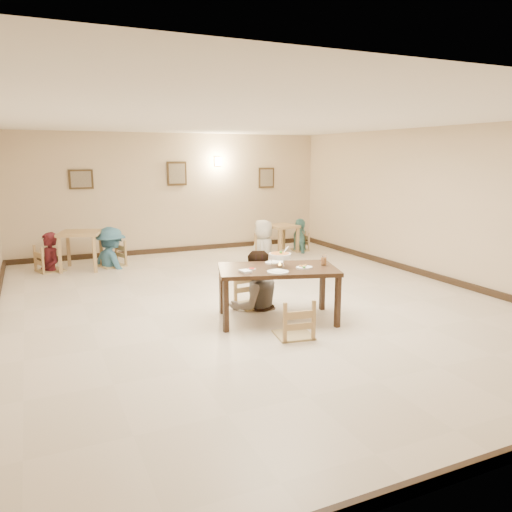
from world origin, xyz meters
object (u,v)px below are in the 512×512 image
bg_table_left (80,238)px  bg_diner_c (263,220)px  main_diner (255,251)px  drink_glass (324,261)px  chair_near (294,300)px  bg_diner_d (300,219)px  bg_table_right (282,230)px  bg_chair_ll (49,247)px  main_table (278,273)px  bg_chair_rr (300,233)px  bg_chair_lr (111,242)px  bg_diner_a (48,232)px  bg_chair_rl (263,236)px  bg_diner_b (110,227)px  chair_far (253,274)px  curry_warmer (280,256)px

bg_table_left → bg_diner_c: (4.35, -0.07, 0.18)m
main_diner → drink_glass: main_diner is taller
chair_near → drink_glass: (0.80, 0.55, 0.37)m
bg_diner_c → bg_diner_d: (1.08, 0.06, -0.03)m
bg_table_left → main_diner: bearing=-60.6°
bg_table_right → bg_diner_c: bearing=-174.7°
main_diner → bg_diner_d: main_diner is taller
main_diner → bg_diner_c: size_ratio=1.08×
bg_diner_c → chair_near: bearing=8.7°
bg_table_right → bg_diner_c: size_ratio=0.47×
bg_diner_c → bg_diner_d: bg_diner_c is taller
bg_chair_ll → bg_diner_c: 5.01m
main_table → bg_chair_rr: bearing=74.3°
bg_table_left → bg_chair_lr: 0.66m
chair_near → bg_chair_rr: (3.21, 5.54, -0.07)m
bg_table_right → bg_diner_a: 5.54m
chair_near → bg_chair_rl: (2.12, 5.48, -0.05)m
bg_chair_rl → bg_diner_b: bearing=108.8°
main_diner → bg_diner_b: (-1.67, 4.14, -0.05)m
chair_far → main_table: bearing=-92.1°
main_table → drink_glass: drink_glass is taller
bg_table_left → chair_far: bearing=-60.2°
chair_far → bg_chair_rl: (2.05, 3.95, -0.07)m
main_table → bg_table_left: 5.38m
bg_chair_lr → bg_diner_a: bearing=-110.2°
main_table → bg_diner_a: 5.75m
bg_diner_c → bg_table_right: bearing=125.2°
bg_chair_rl → main_table: bearing=177.7°
chair_far → bg_diner_a: (-2.94, 4.10, 0.30)m
chair_far → curry_warmer: (0.06, -0.83, 0.44)m
bg_chair_ll → bg_chair_rr: size_ratio=1.19×
bg_table_right → bg_chair_rr: (0.54, 0.01, -0.12)m
main_diner → bg_diner_d: size_ratio=1.12×
bg_diner_a → bg_diner_c: bg_diner_c is taller
bg_diner_b → bg_diner_d: bearing=-116.2°
main_table → bg_chair_lr: bg_chair_lr is taller
bg_chair_lr → bg_diner_a: bg_diner_a is taller
bg_table_left → bg_chair_ll: bg_chair_ll is taller
drink_glass → bg_diner_a: 6.27m
curry_warmer → drink_glass: bearing=-13.2°
chair_near → bg_chair_rl: bearing=-101.8°
main_diner → curry_warmer: bearing=93.6°
bg_chair_ll → curry_warmer: bearing=-168.2°
bg_chair_rl → bg_diner_d: bearing=-66.1°
curry_warmer → bg_diner_b: bg_diner_b is taller
drink_glass → bg_chair_rl: bearing=75.0°
bg_table_left → bg_diner_c: bearing=-0.9°
bg_diner_d → main_table: bearing=166.1°
curry_warmer → bg_table_right: size_ratio=0.45×
bg_chair_lr → bg_chair_rr: size_ratio=1.21×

